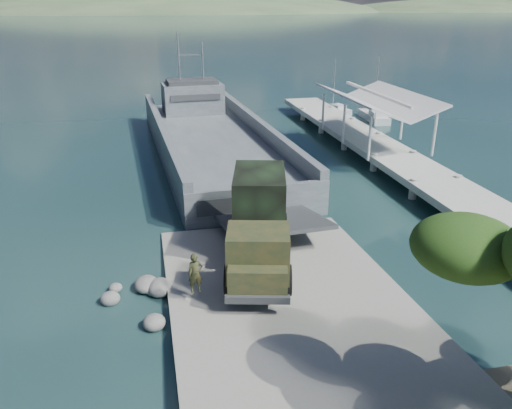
% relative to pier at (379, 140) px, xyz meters
% --- Properties ---
extents(ground, '(1400.00, 1400.00, 0.00)m').
position_rel_pier_xyz_m(ground, '(-13.00, -18.77, -1.60)').
color(ground, '#183A39').
rests_on(ground, ground).
extents(boat_ramp, '(10.00, 18.00, 0.50)m').
position_rel_pier_xyz_m(boat_ramp, '(-13.00, -19.77, -1.35)').
color(boat_ramp, gray).
rests_on(boat_ramp, ground).
extents(shoreline_rocks, '(3.20, 5.60, 0.90)m').
position_rel_pier_xyz_m(shoreline_rocks, '(-19.20, -18.27, -1.60)').
color(shoreline_rocks, '#555553').
rests_on(shoreline_rocks, ground).
extents(distant_headlands, '(1000.00, 240.00, 48.00)m').
position_rel_pier_xyz_m(distant_headlands, '(37.00, 541.23, -1.60)').
color(distant_headlands, '#374F31').
rests_on(distant_headlands, ground).
extents(pier, '(6.40, 44.00, 6.10)m').
position_rel_pier_xyz_m(pier, '(0.00, 0.00, 0.00)').
color(pier, '#ABAAA0').
rests_on(pier, ground).
extents(landing_craft, '(10.31, 34.53, 10.14)m').
position_rel_pier_xyz_m(landing_craft, '(-13.10, 3.97, -0.77)').
color(landing_craft, '#484E55').
rests_on(landing_craft, ground).
extents(military_truck, '(4.48, 8.88, 3.96)m').
position_rel_pier_xyz_m(military_truck, '(-13.52, -15.63, 0.87)').
color(military_truck, black).
rests_on(military_truck, boat_ramp).
extents(soldier, '(0.67, 0.48, 1.72)m').
position_rel_pier_xyz_m(soldier, '(-16.83, -18.47, -0.24)').
color(soldier, '#1E2E19').
rests_on(soldier, boat_ramp).
extents(sailboat_near, '(2.04, 5.76, 6.89)m').
position_rel_pier_xyz_m(sailboat_near, '(5.96, 13.42, -1.23)').
color(sailboat_near, silver).
rests_on(sailboat_near, ground).
extents(sailboat_far, '(3.05, 5.30, 6.21)m').
position_rel_pier_xyz_m(sailboat_far, '(3.04, 18.21, -1.27)').
color(sailboat_far, silver).
rests_on(sailboat_far, ground).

